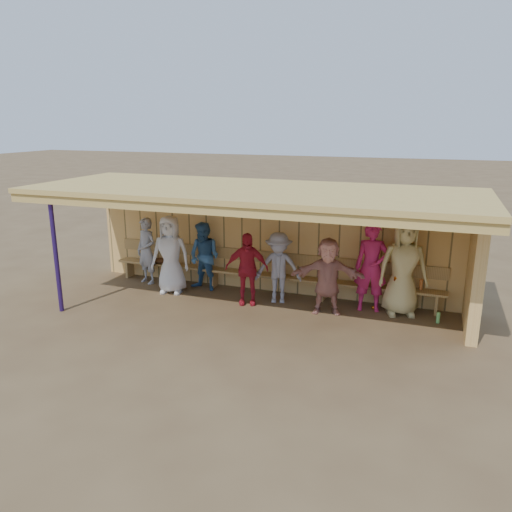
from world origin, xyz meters
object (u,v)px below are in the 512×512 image
at_px(player_a, 147,251).
at_px(player_e, 278,268).
at_px(player_b, 171,254).
at_px(player_h, 403,267).
at_px(player_c, 204,257).
at_px(player_g, 371,267).
at_px(player_f, 327,276).
at_px(bench, 268,270).
at_px(player_d, 247,269).

distance_m(player_a, player_e, 3.34).
bearing_deg(player_b, player_h, -6.12).
height_order(player_b, player_h, player_h).
relative_size(player_c, player_e, 1.03).
height_order(player_a, player_g, player_g).
distance_m(player_b, player_e, 2.47).
bearing_deg(player_e, player_g, -8.27).
relative_size(player_c, player_h, 0.80).
distance_m(player_b, player_f, 3.56).
bearing_deg(bench, player_g, -7.54).
bearing_deg(player_e, player_b, 171.04).
distance_m(player_d, player_e, 0.68).
height_order(player_a, player_e, player_a).
relative_size(player_b, player_h, 0.90).
relative_size(player_e, player_g, 0.83).
distance_m(player_f, player_g, 0.93).
height_order(player_a, player_f, player_a).
xyz_separation_m(player_b, player_h, (4.97, 0.41, 0.10)).
height_order(player_d, player_h, player_h).
xyz_separation_m(player_f, player_h, (1.41, 0.46, 0.21)).
xyz_separation_m(player_a, bench, (2.92, 0.31, -0.26)).
relative_size(player_a, player_d, 1.03).
height_order(player_h, bench, player_h).
height_order(player_e, bench, player_e).
distance_m(player_c, player_e, 1.83).
bearing_deg(player_d, player_g, -5.36).
bearing_deg(player_g, player_f, -158.84).
bearing_deg(bench, player_b, -160.86).
distance_m(player_a, player_g, 5.23).
bearing_deg(bench, player_d, -102.91).
height_order(player_e, player_g, player_g).
height_order(player_b, player_d, player_b).
relative_size(player_c, player_g, 0.86).
xyz_separation_m(player_a, player_d, (2.74, -0.51, -0.02)).
bearing_deg(player_e, player_h, -9.66).
bearing_deg(bench, player_h, -5.97).
bearing_deg(player_f, player_g, 18.20).
relative_size(player_b, bench, 0.23).
bearing_deg(player_b, player_d, -14.09).
bearing_deg(player_d, player_f, -15.21).
bearing_deg(player_b, player_e, -5.76).
relative_size(player_e, player_h, 0.77).
xyz_separation_m(player_a, player_g, (5.23, 0.00, 0.12)).
distance_m(player_g, player_h, 0.62).
relative_size(player_a, player_b, 0.89).
bearing_deg(player_h, player_g, 163.48).
bearing_deg(player_h, bench, 157.52).
height_order(player_b, player_e, player_b).
height_order(player_c, player_h, player_h).
xyz_separation_m(player_b, bench, (2.05, 0.71, -0.35)).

